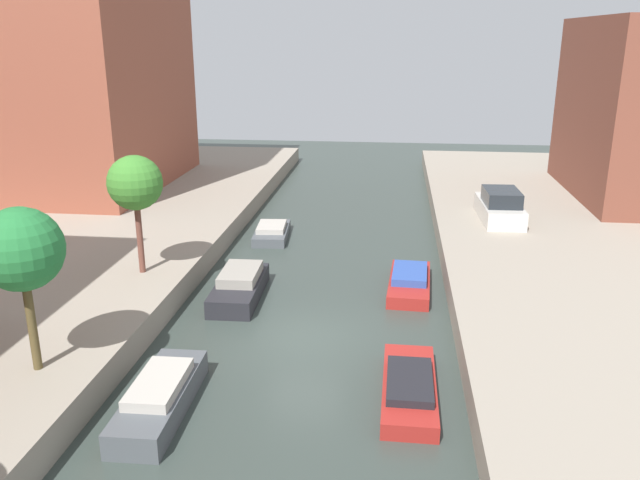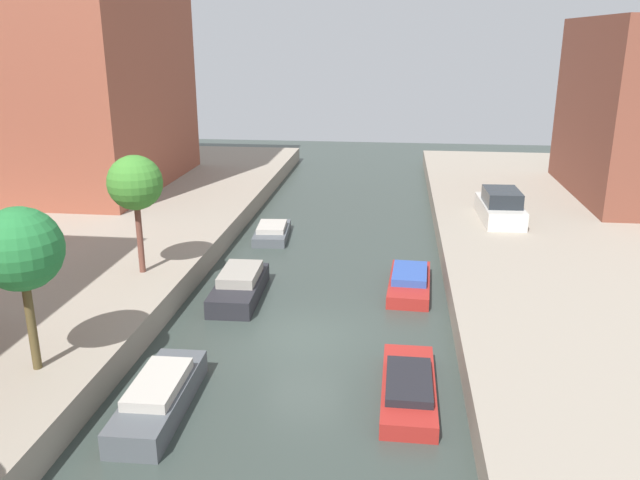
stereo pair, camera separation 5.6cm
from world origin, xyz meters
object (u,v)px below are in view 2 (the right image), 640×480
object	(u,v)px
moored_boat_right_2	(409,387)
street_tree_2	(135,184)
moored_boat_left_3	(239,286)
moored_boat_right_3	(409,282)
parked_car	(500,207)
apartment_tower_far	(72,27)
moored_boat_left_2	(159,397)
street_tree_1	(20,250)
moored_boat_left_4	(272,232)

from	to	relation	value
moored_boat_right_2	street_tree_2	bearing A→B (deg)	148.48
moored_boat_left_3	moored_boat_right_3	xyz separation A→B (m)	(6.58, 1.60, -0.13)
parked_car	moored_boat_right_2	xyz separation A→B (m)	(-4.62, -15.36, -1.36)
street_tree_2	moored_boat_right_3	world-z (taller)	street_tree_2
apartment_tower_far	moored_boat_right_3	size ratio (longest dim) A/B	4.24
street_tree_2	moored_boat_right_3	size ratio (longest dim) A/B	1.05
moored_boat_left_3	moored_boat_right_2	xyz separation A→B (m)	(6.44, -6.52, -0.16)
apartment_tower_far	moored_boat_left_3	size ratio (longest dim) A/B	4.25
apartment_tower_far	moored_boat_right_3	bearing A→B (deg)	-33.07
moored_boat_left_2	moored_boat_left_3	size ratio (longest dim) A/B	1.05
moored_boat_left_2	moored_boat_right_2	xyz separation A→B (m)	(6.71, 1.53, -0.13)
street_tree_1	moored_boat_right_3	bearing A→B (deg)	42.64
parked_car	moored_boat_right_2	size ratio (longest dim) A/B	0.99
moored_boat_right_2	moored_boat_right_3	xyz separation A→B (m)	(0.13, 8.13, 0.03)
street_tree_1	parked_car	bearing A→B (deg)	48.50
moored_boat_left_2	moored_boat_right_3	bearing A→B (deg)	54.69
parked_car	moored_boat_left_2	world-z (taller)	parked_car
apartment_tower_far	parked_car	distance (m)	26.12
moored_boat_left_2	moored_boat_right_2	bearing A→B (deg)	12.84
apartment_tower_far	moored_boat_right_2	xyz separation A→B (m)	(19.44, -20.87, -9.91)
moored_boat_left_3	moored_boat_right_2	distance (m)	9.17
street_tree_2	moored_boat_right_2	distance (m)	12.67
moored_boat_left_4	moored_boat_left_3	bearing A→B (deg)	-88.40
street_tree_1	moored_boat_left_3	xyz separation A→B (m)	(3.75, 7.90, -3.97)
parked_car	moored_boat_left_3	bearing A→B (deg)	-141.38
street_tree_2	moored_boat_left_3	world-z (taller)	street_tree_2
street_tree_2	moored_boat_right_2	xyz separation A→B (m)	(10.19, -6.25, -4.19)
moored_boat_right_3	street_tree_2	bearing A→B (deg)	-169.68
moored_boat_left_2	moored_boat_left_3	distance (m)	8.06
street_tree_2	moored_boat_left_4	distance (m)	9.77
moored_boat_right_2	parked_car	bearing A→B (deg)	73.26
apartment_tower_far	moored_boat_right_3	world-z (taller)	apartment_tower_far
moored_boat_left_3	moored_boat_right_3	distance (m)	6.77
street_tree_1	moored_boat_left_2	xyz separation A→B (m)	(3.48, -0.15, -4.00)
street_tree_1	moored_boat_left_3	distance (m)	9.61
moored_boat_left_3	moored_boat_right_2	bearing A→B (deg)	-45.36
street_tree_1	street_tree_2	distance (m)	7.63
street_tree_1	parked_car	size ratio (longest dim) A/B	1.03
apartment_tower_far	moored_boat_left_4	size ratio (longest dim) A/B	4.93
moored_boat_left_3	parked_car	bearing A→B (deg)	38.62
parked_car	moored_boat_left_3	xyz separation A→B (m)	(-11.06, -8.84, -1.20)
apartment_tower_far	moored_boat_left_4	world-z (taller)	apartment_tower_far
street_tree_1	moored_boat_right_2	bearing A→B (deg)	7.71
moored_boat_right_2	street_tree_1	bearing A→B (deg)	-172.29
moored_boat_left_3	moored_boat_left_2	bearing A→B (deg)	-91.87
apartment_tower_far	moored_boat_left_2	distance (m)	27.56
parked_car	moored_boat_left_2	xyz separation A→B (m)	(-11.32, -16.89, -1.23)
street_tree_2	street_tree_1	bearing A→B (deg)	-90.00
moored_boat_left_2	moored_boat_left_4	bearing A→B (deg)	89.84
moored_boat_left_3	apartment_tower_far	bearing A→B (deg)	132.17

